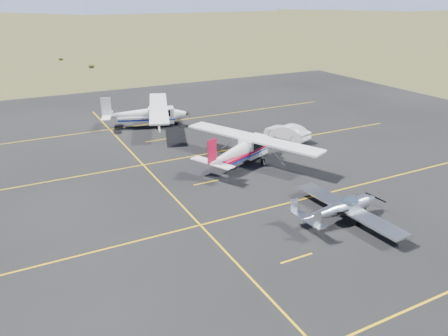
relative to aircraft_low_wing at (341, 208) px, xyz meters
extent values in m
plane|color=#383D1C|center=(-1.77, 1.42, -0.85)|extent=(1600.00, 1600.00, 0.00)
cube|color=black|center=(-1.77, 8.42, -0.85)|extent=(72.00, 72.00, 0.02)
cube|color=silver|center=(0.60, 0.03, -0.17)|extent=(1.76, 8.17, 0.11)
ellipsoid|color=#99BFD8|center=(0.60, 0.03, 0.26)|extent=(1.52, 0.93, 0.74)
cube|color=silver|center=(-2.73, -0.15, 0.08)|extent=(0.78, 2.73, 0.05)
cube|color=silver|center=(-2.80, -1.15, 0.48)|extent=(0.50, 0.08, 0.90)
cube|color=silver|center=(-2.92, 0.83, 0.48)|extent=(0.50, 0.08, 0.90)
cylinder|color=black|center=(2.04, 0.11, -0.69)|extent=(0.31, 0.10, 0.31)
cylinder|color=black|center=(0.48, -1.06, -0.66)|extent=(0.37, 0.12, 0.36)
cylinder|color=black|center=(0.36, 1.10, -0.66)|extent=(0.37, 0.12, 0.36)
cube|color=white|center=(0.67, 11.36, 0.34)|extent=(2.78, 2.18, 1.51)
cube|color=white|center=(0.46, 11.27, 1.12)|extent=(6.63, 11.95, 0.16)
cube|color=black|center=(0.67, 11.36, 0.65)|extent=(2.18, 1.95, 0.62)
cube|color=#B80F32|center=(-0.66, 10.77, 0.22)|extent=(5.64, 3.48, 0.20)
cube|color=#B80F32|center=(-4.13, 9.21, 1.40)|extent=(0.90, 0.46, 1.79)
cube|color=white|center=(-4.13, 9.21, 0.50)|extent=(2.23, 3.61, 0.07)
cylinder|color=black|center=(2.00, 11.96, -0.64)|extent=(0.41, 0.27, 0.40)
cylinder|color=black|center=(0.84, 10.15, -0.59)|extent=(0.51, 0.33, 0.49)
cylinder|color=black|center=(-0.12, 12.30, -0.59)|extent=(0.51, 0.33, 0.49)
cube|color=white|center=(-2.69, 24.05, 0.36)|extent=(2.81, 2.06, 1.55)
cube|color=white|center=(-2.91, 24.13, 1.17)|extent=(5.74, 12.52, 0.16)
cube|color=black|center=(-2.69, 24.05, 0.69)|extent=(2.18, 1.88, 0.63)
cube|color=white|center=(-4.11, 24.53, 0.25)|extent=(5.86, 3.11, 0.21)
cube|color=white|center=(-7.80, 25.79, 1.45)|extent=(0.95, 0.39, 1.84)
cube|color=white|center=(-7.80, 25.79, 0.54)|extent=(2.00, 3.75, 0.07)
cylinder|color=black|center=(-1.28, 23.57, -0.63)|extent=(0.43, 0.24, 0.41)
cylinder|color=black|center=(-3.41, 23.02, -0.59)|extent=(0.53, 0.30, 0.50)
cylinder|color=black|center=(-2.63, 25.31, -0.59)|extent=(0.53, 0.30, 0.50)
imported|color=silver|center=(6.25, 14.47, -0.12)|extent=(2.83, 4.66, 1.45)
camera|label=1|loc=(-17.05, -17.47, 12.04)|focal=35.00mm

